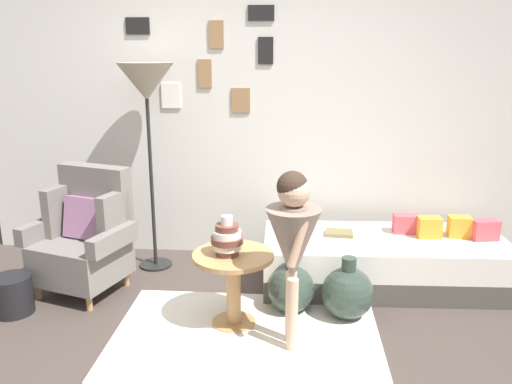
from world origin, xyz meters
The scene contains 17 objects.
ground_plane centered at (0.00, 0.00, 0.00)m, with size 12.00×12.00×0.00m, color #423833.
gallery_wall centered at (0.00, 1.95, 1.30)m, with size 4.80×0.12×2.60m.
rug centered at (0.12, 0.42, 0.01)m, with size 1.77×1.19×0.01m, color silver.
armchair centered at (-1.19, 1.04, 0.44)m, with size 0.87×0.75×0.97m.
daybed centered at (1.15, 1.29, 0.20)m, with size 1.92×0.86×0.40m.
pillow_head centered at (1.92, 1.32, 0.48)m, with size 0.20×0.12×0.16m, color #D64C56.
pillow_mid centered at (1.74, 1.37, 0.48)m, with size 0.17×0.12×0.17m, color orange.
pillow_back centered at (1.50, 1.33, 0.48)m, with size 0.18×0.12×0.16m, color orange.
pillow_extra centered at (1.34, 1.43, 0.48)m, with size 0.21×0.12×0.15m, color #D64C56.
side_table centered at (0.02, 0.57, 0.37)m, with size 0.55×0.55×0.52m.
vase_striped centered at (-0.01, 0.56, 0.63)m, with size 0.22×0.22×0.27m.
floor_lamp centered at (-0.78, 1.52, 1.54)m, with size 0.46×0.46×1.74m.
person_child centered at (0.42, 0.32, 0.74)m, with size 0.34×0.34×1.16m.
book_on_daybed centered at (0.79, 1.33, 0.42)m, with size 0.22×0.16×0.03m, color olive.
demijohn_near centered at (0.42, 0.79, 0.17)m, with size 0.34×0.34×0.43m.
demijohn_far centered at (0.81, 0.73, 0.19)m, with size 0.37×0.37×0.45m.
magazine_basket centered at (-1.58, 0.61, 0.14)m, with size 0.28×0.28×0.28m, color black.
Camera 1 is at (0.42, -2.65, 1.84)m, focal length 36.52 mm.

